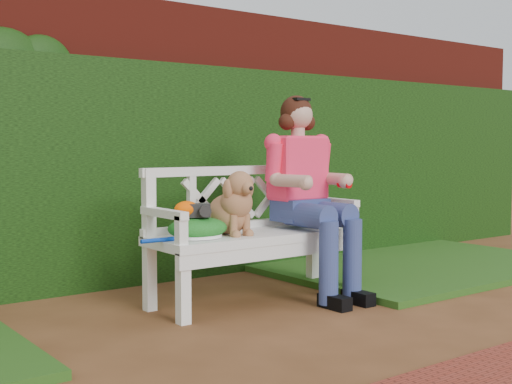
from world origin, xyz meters
TOP-DOWN VIEW (x-y plane):
  - ground at (0.00, 0.00)m, footprint 60.00×60.00m
  - brick_wall at (0.00, 1.90)m, footprint 10.00×0.30m
  - ivy_hedge at (0.00, 1.68)m, footprint 10.00×0.18m
  - grass_right at (2.40, 0.90)m, footprint 2.60×2.00m
  - garden_bench at (0.51, 0.65)m, footprint 1.59×0.63m
  - seated_woman at (0.90, 0.63)m, footprint 0.85×0.96m
  - dog at (0.30, 0.64)m, footprint 0.34×0.42m
  - tennis_racket at (-0.01, 0.60)m, footprint 0.60×0.29m
  - green_bag at (0.02, 0.62)m, footprint 0.40×0.31m
  - camera_item at (0.03, 0.60)m, footprint 0.16×0.14m
  - baseball_glove at (-0.05, 0.63)m, footprint 0.16×0.12m

SIDE VIEW (x-z plane):
  - ground at x=0.00m, z-range 0.00..0.00m
  - grass_right at x=2.40m, z-range 0.00..0.05m
  - garden_bench at x=0.51m, z-range 0.00..0.48m
  - tennis_racket at x=-0.01m, z-range 0.48..0.51m
  - green_bag at x=0.02m, z-range 0.48..0.62m
  - camera_item at x=0.03m, z-range 0.62..0.70m
  - baseball_glove at x=-0.05m, z-range 0.62..0.72m
  - dog at x=0.30m, z-range 0.48..0.91m
  - seated_woman at x=0.90m, z-range 0.00..1.40m
  - ivy_hedge at x=0.00m, z-range 0.00..1.70m
  - brick_wall at x=0.00m, z-range 0.00..2.20m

